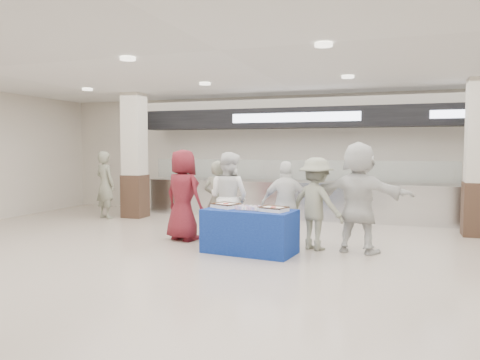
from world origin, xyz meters
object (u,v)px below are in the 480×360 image
at_px(display_table, 250,231).
at_px(soldier_b, 316,204).
at_px(sheet_cake_left, 226,205).
at_px(sheet_cake_right, 273,209).
at_px(civilian_maroon, 183,195).
at_px(chef_short, 286,204).
at_px(soldier_bg, 105,185).
at_px(soldier_a, 218,201).
at_px(cupcake_tray, 250,208).
at_px(civilian_white, 359,197).
at_px(chef_tall, 229,198).

xyz_separation_m(display_table, soldier_b, (1.03, 0.64, 0.44)).
height_order(sheet_cake_left, sheet_cake_right, sheet_cake_left).
xyz_separation_m(civilian_maroon, chef_short, (2.06, 0.00, -0.10)).
height_order(sheet_cake_left, chef_short, chef_short).
bearing_deg(soldier_bg, sheet_cake_left, 170.03).
bearing_deg(soldier_b, sheet_cake_left, 45.07).
bearing_deg(chef_short, soldier_bg, -27.84).
bearing_deg(soldier_bg, civilian_maroon, 168.82).
bearing_deg(soldier_a, cupcake_tray, 136.46).
relative_size(soldier_a, soldier_bg, 0.91).
relative_size(display_table, soldier_a, 1.00).
relative_size(display_table, chef_short, 0.99).
height_order(sheet_cake_left, cupcake_tray, sheet_cake_left).
xyz_separation_m(cupcake_tray, civilian_maroon, (-1.58, 0.68, 0.10)).
relative_size(soldier_a, chef_short, 0.99).
height_order(sheet_cake_right, soldier_a, soldier_a).
xyz_separation_m(soldier_b, civilian_white, (0.74, 0.00, 0.14)).
relative_size(cupcake_tray, chef_short, 0.28).
relative_size(sheet_cake_left, soldier_bg, 0.32).
relative_size(sheet_cake_left, civilian_white, 0.29).
height_order(sheet_cake_right, soldier_bg, soldier_bg).
bearing_deg(soldier_a, civilian_maroon, 16.75).
bearing_deg(civilian_maroon, soldier_bg, -13.49).
distance_m(display_table, soldier_bg, 5.37).
xyz_separation_m(chef_tall, soldier_bg, (-4.07, 1.92, -0.00)).
height_order(soldier_a, soldier_bg, soldier_bg).
distance_m(civilian_maroon, civilian_white, 3.33).
distance_m(chef_short, soldier_b, 0.53).
distance_m(cupcake_tray, civilian_maroon, 1.72).
xyz_separation_m(civilian_maroon, soldier_bg, (-3.13, 1.92, -0.03)).
relative_size(chef_tall, soldier_bg, 1.00).
height_order(civilian_maroon, chef_short, civilian_maroon).
relative_size(civilian_maroon, chef_tall, 1.03).
relative_size(civilian_maroon, civilian_white, 0.93).
xyz_separation_m(display_table, sheet_cake_left, (-0.47, 0.09, 0.42)).
xyz_separation_m(sheet_cake_left, civilian_white, (2.23, 0.55, 0.16)).
height_order(sheet_cake_right, chef_tall, chef_tall).
xyz_separation_m(sheet_cake_left, chef_short, (0.96, 0.55, -0.01)).
relative_size(civilian_white, soldier_bg, 1.11).
bearing_deg(chef_short, soldier_a, -15.57).
xyz_separation_m(soldier_a, soldier_b, (1.95, -0.20, 0.04)).
bearing_deg(sheet_cake_right, sheet_cake_left, 169.26).
height_order(civilian_maroon, soldier_b, civilian_maroon).
xyz_separation_m(chef_short, soldier_bg, (-5.19, 1.92, 0.08)).
bearing_deg(soldier_a, chef_short, 171.46).
height_order(cupcake_tray, civilian_maroon, civilian_maroon).
height_order(civilian_maroon, soldier_bg, civilian_maroon).
distance_m(chef_short, soldier_bg, 5.53).
bearing_deg(cupcake_tray, sheet_cake_right, -6.41).
height_order(sheet_cake_right, civilian_maroon, civilian_maroon).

